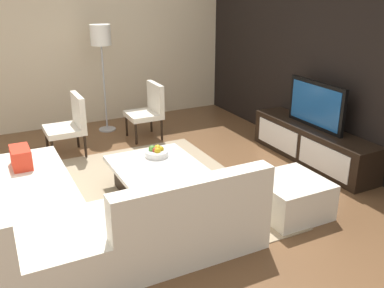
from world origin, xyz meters
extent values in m
plane|color=brown|center=(0.00, 0.00, 0.00)|extent=(14.00, 14.00, 0.00)
cube|color=black|center=(0.00, 2.70, 1.40)|extent=(6.40, 0.12, 2.80)
cube|color=beige|center=(-3.20, 0.20, 1.40)|extent=(0.12, 5.20, 2.80)
cube|color=tan|center=(-0.10, 0.00, 0.01)|extent=(2.99, 2.41, 0.01)
cube|color=black|center=(0.00, 2.40, 0.25)|extent=(2.05, 0.46, 0.50)
cube|color=white|center=(-0.47, 2.16, 0.25)|extent=(0.87, 0.01, 0.35)
cube|color=white|center=(0.47, 2.16, 0.25)|extent=(0.87, 0.01, 0.35)
cube|color=black|center=(0.00, 2.40, 0.81)|extent=(1.01, 0.05, 0.63)
cube|color=#194C8C|center=(0.00, 2.37, 0.81)|extent=(0.91, 0.01, 0.53)
cube|color=silver|center=(0.20, -1.30, 0.22)|extent=(2.49, 0.85, 0.44)
cube|color=silver|center=(1.02, -0.13, 0.22)|extent=(0.85, 1.49, 0.44)
cube|color=silver|center=(1.36, -0.13, 0.64)|extent=(0.18, 1.49, 0.40)
cube|color=red|center=(-0.55, -1.30, 0.55)|extent=(0.36, 0.20, 0.22)
cube|color=red|center=(1.02, 0.24, 0.47)|extent=(0.60, 0.44, 0.06)
cube|color=black|center=(-0.10, 0.10, 0.17)|extent=(0.79, 0.77, 0.33)
cube|color=white|center=(-0.10, 0.10, 0.35)|extent=(0.98, 0.96, 0.05)
cylinder|color=black|center=(-2.01, -0.82, 0.19)|extent=(0.04, 0.04, 0.38)
cylinder|color=black|center=(-1.54, -0.82, 0.19)|extent=(0.04, 0.04, 0.38)
cylinder|color=black|center=(-2.01, -0.37, 0.19)|extent=(0.04, 0.04, 0.38)
cylinder|color=black|center=(-1.54, -0.37, 0.19)|extent=(0.04, 0.04, 0.38)
cube|color=silver|center=(-1.78, -0.60, 0.38)|extent=(0.55, 0.53, 0.08)
cube|color=silver|center=(-1.78, -0.37, 0.65)|extent=(0.55, 0.08, 0.45)
cylinder|color=#A5A5AA|center=(-2.59, 0.25, 0.01)|extent=(0.28, 0.28, 0.02)
cylinder|color=#A5A5AA|center=(-2.59, 0.25, 0.72)|extent=(0.03, 0.03, 1.39)
cylinder|color=white|center=(-2.59, 0.25, 1.57)|extent=(0.32, 0.32, 0.32)
cube|color=silver|center=(1.02, 1.20, 0.20)|extent=(0.70, 0.70, 0.40)
cylinder|color=silver|center=(-0.28, 0.20, 0.42)|extent=(0.28, 0.28, 0.07)
sphere|color=gold|center=(-0.24, 0.20, 0.47)|extent=(0.08, 0.08, 0.08)
sphere|color=gold|center=(-0.28, 0.26, 0.46)|extent=(0.07, 0.07, 0.07)
sphere|color=gold|center=(-0.30, 0.22, 0.47)|extent=(0.09, 0.09, 0.09)
sphere|color=#4C8C33|center=(-0.32, 0.16, 0.47)|extent=(0.09, 0.09, 0.09)
sphere|color=#B23326|center=(-0.27, 0.18, 0.46)|extent=(0.07, 0.07, 0.07)
cylinder|color=black|center=(-2.17, 0.45, 0.19)|extent=(0.04, 0.04, 0.38)
cylinder|color=black|center=(-1.73, 0.45, 0.19)|extent=(0.04, 0.04, 0.38)
cylinder|color=black|center=(-2.17, 0.88, 0.19)|extent=(0.04, 0.04, 0.38)
cylinder|color=black|center=(-1.73, 0.88, 0.19)|extent=(0.04, 0.04, 0.38)
cube|color=silver|center=(-1.95, 0.67, 0.38)|extent=(0.52, 0.51, 0.08)
cube|color=silver|center=(-1.95, 0.88, 0.65)|extent=(0.52, 0.08, 0.45)
camera|label=1|loc=(4.21, -1.61, 2.38)|focal=40.42mm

